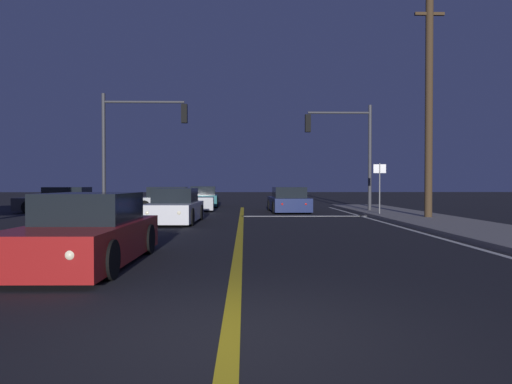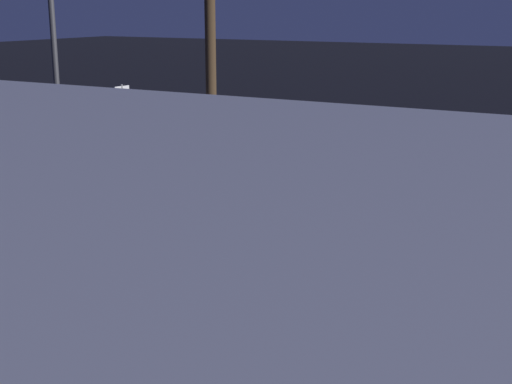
% 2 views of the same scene
% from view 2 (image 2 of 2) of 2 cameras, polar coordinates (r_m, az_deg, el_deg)
% --- Properties ---
extents(sidewalk_right, '(3.20, 33.52, 0.15)m').
position_cam_2_polar(sidewalk_right, '(18.85, 9.40, 0.44)').
color(sidewalk_right, gray).
rests_on(sidewalk_right, ground).
extents(lane_line_center, '(0.20, 31.66, 0.01)m').
position_cam_2_polar(lane_line_center, '(12.43, -2.31, -7.23)').
color(lane_line_center, gold).
rests_on(lane_line_center, ground).
extents(lane_line_edge_right, '(0.16, 31.66, 0.01)m').
position_cam_2_polar(lane_line_edge_right, '(17.19, 7.31, -1.10)').
color(lane_line_edge_right, silver).
rests_on(lane_line_edge_right, ground).
extents(stop_bar, '(5.82, 0.50, 0.01)m').
position_cam_2_polar(stop_bar, '(19.36, -17.87, 0.09)').
color(stop_bar, silver).
rests_on(stop_bar, ground).
extents(traffic_signal_near_right, '(3.45, 0.28, 5.58)m').
position_cam_2_polar(traffic_signal_near_right, '(22.20, -18.11, 11.52)').
color(traffic_signal_near_right, '#38383D').
rests_on(traffic_signal_near_right, ground).
extents(street_sign_corner, '(0.56, 0.10, 2.46)m').
position_cam_2_polar(street_sign_corner, '(21.16, -10.58, 6.28)').
color(street_sign_corner, slate).
rests_on(street_sign_corner, ground).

